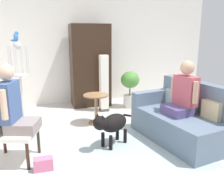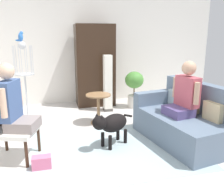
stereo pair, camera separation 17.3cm
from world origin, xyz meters
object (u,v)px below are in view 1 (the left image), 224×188
Objects in this scene: person_on_armchair at (13,105)px; dog at (112,124)px; handbag at (43,164)px; couch at (182,119)px; bird_cage_stand at (21,83)px; potted_plant at (130,85)px; parrot at (16,37)px; armoire_cabinet at (90,66)px; armchair at (3,124)px; person_on_couch at (183,93)px; column_lamp at (104,84)px; round_end_table at (96,105)px.

person_on_armchair is 1.22× the size of dog.
dog reaches higher than handbag.
couch is 2.64m from person_on_armchair.
bird_cage_stand reaches higher than potted_plant.
parrot is 2.69m from potted_plant.
potted_plant is at bearing -30.01° from armoire_cabinet.
armchair is 0.48× the size of armoire_cabinet.
person_on_armchair reaches higher than person_on_couch.
person_on_armchair is at bearing -177.36° from dog.
person_on_couch is at bearing -66.35° from column_lamp.
bird_cage_stand reaches higher than person_on_couch.
person_on_couch is 4.49× the size of parrot.
person_on_armchair reaches higher than armchair.
armoire_cabinet is at bearing 82.79° from round_end_table.
armchair is at bearing 178.44° from person_on_couch.
couch is 1.96m from potted_plant.
round_end_table is at bearing -115.20° from column_lamp.
person_on_couch is 2.06m from column_lamp.
bird_cage_stand is at bearing 90.33° from person_on_armchair.
column_lamp is (0.36, 0.76, 0.26)m from round_end_table.
person_on_armchair is 2.55m from column_lamp.
potted_plant is (1.03, 0.86, 0.17)m from round_end_table.
round_end_table is 2.40× the size of handbag.
handbag is (0.34, -2.05, -0.70)m from bird_cage_stand.
parrot is (-2.58, 1.72, 0.87)m from person_on_couch.
parrot is at bearing -173.94° from potted_plant.
armoire_cabinet reaches higher than parrot.
armchair is 1.04× the size of person_on_armchair.
round_end_table is at bearing -23.43° from bird_cage_stand.
dog is 0.58× the size of column_lamp.
person_on_couch is at bearing -43.55° from round_end_table.
bird_cage_stand is 8.23× the size of parrot.
person_on_couch is at bearing -4.42° from dog.
round_end_table and dog have the same top height.
dog is at bearing 0.64° from armchair.
column_lamp is at bearing 57.56° from handbag.
armoire_cabinet reaches higher than potted_plant.
person_on_couch is 1.46× the size of round_end_table.
person_on_armchair is at bearing -133.07° from column_lamp.
column_lamp is (-0.82, 1.88, -0.17)m from person_on_couch.
round_end_table is at bearing 136.45° from person_on_couch.
column_lamp reaches higher than round_end_table.
bird_cage_stand is 1.76m from column_lamp.
person_on_armchair reaches higher than couch.
column_lamp reaches higher than potted_plant.
person_on_armchair is 1.81m from round_end_table.
armchair is 2.61m from column_lamp.
armoire_cabinet is at bearing 25.74° from bird_cage_stand.
armchair is at bearing -145.51° from round_end_table.
potted_plant is at bearing 39.12° from person_on_armchair.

